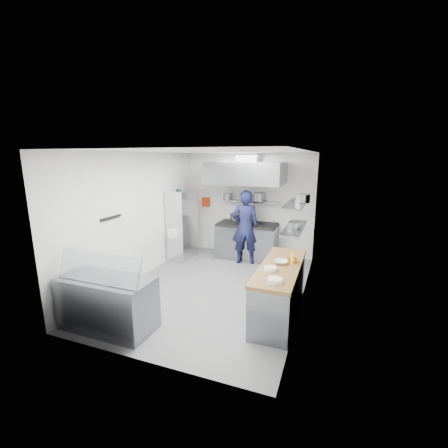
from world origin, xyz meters
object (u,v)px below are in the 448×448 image
at_px(chef, 245,227).
at_px(display_case, 108,303).
at_px(wire_rack, 182,225).
at_px(gas_range, 247,242).

distance_m(chef, display_case, 3.89).
distance_m(wire_rack, display_case, 3.56).
height_order(chef, display_case, chef).
bearing_deg(wire_rack, chef, 6.29).
bearing_deg(gas_range, wire_rack, -159.43).
distance_m(gas_range, chef, 0.66).
height_order(gas_range, wire_rack, wire_rack).
xyz_separation_m(gas_range, wire_rack, (-1.63, -0.61, 0.48)).
distance_m(chef, wire_rack, 1.71).
bearing_deg(display_case, chef, 72.33).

